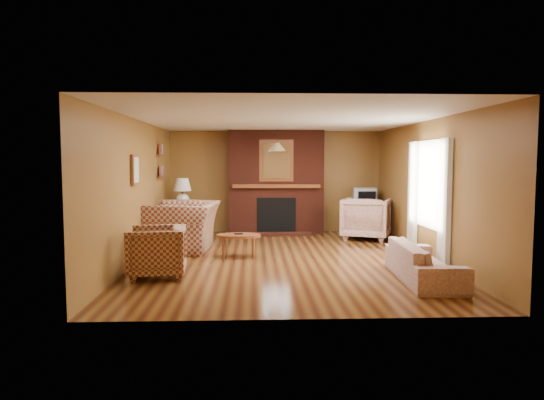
{
  "coord_description": "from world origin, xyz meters",
  "views": [
    {
      "loc": [
        -0.53,
        -8.32,
        1.71
      ],
      "look_at": [
        -0.18,
        0.6,
        0.97
      ],
      "focal_mm": 32.0,
      "sensor_mm": 36.0,
      "label": 1
    }
  ],
  "objects_px": {
    "tv_stand": "(364,221)",
    "floral_sofa": "(424,262)",
    "coffee_table": "(239,238)",
    "plaid_armchair": "(157,251)",
    "table_lamp": "(182,191)",
    "crt_tv": "(364,198)",
    "fireplace": "(276,183)",
    "floral_armchair": "(367,218)",
    "side_table": "(183,222)",
    "plaid_loveseat": "(184,226)"
  },
  "relations": [
    {
      "from": "coffee_table",
      "to": "floral_sofa",
      "type": "bearing_deg",
      "value": -33.26
    },
    {
      "from": "floral_sofa",
      "to": "floral_armchair",
      "type": "relative_size",
      "value": 1.82
    },
    {
      "from": "crt_tv",
      "to": "table_lamp",
      "type": "bearing_deg",
      "value": -175.26
    },
    {
      "from": "table_lamp",
      "to": "crt_tv",
      "type": "bearing_deg",
      "value": 4.74
    },
    {
      "from": "table_lamp",
      "to": "fireplace",
      "type": "bearing_deg",
      "value": 14.29
    },
    {
      "from": "coffee_table",
      "to": "crt_tv",
      "type": "xyz_separation_m",
      "value": [
        2.84,
        2.64,
        0.49
      ]
    },
    {
      "from": "plaid_armchair",
      "to": "table_lamp",
      "type": "bearing_deg",
      "value": 177.15
    },
    {
      "from": "plaid_loveseat",
      "to": "floral_sofa",
      "type": "relative_size",
      "value": 0.78
    },
    {
      "from": "tv_stand",
      "to": "plaid_loveseat",
      "type": "bearing_deg",
      "value": -153.61
    },
    {
      "from": "fireplace",
      "to": "side_table",
      "type": "relative_size",
      "value": 3.66
    },
    {
      "from": "side_table",
      "to": "table_lamp",
      "type": "distance_m",
      "value": 0.69
    },
    {
      "from": "floral_sofa",
      "to": "table_lamp",
      "type": "distance_m",
      "value": 5.75
    },
    {
      "from": "coffee_table",
      "to": "tv_stand",
      "type": "distance_m",
      "value": 3.88
    },
    {
      "from": "crt_tv",
      "to": "tv_stand",
      "type": "bearing_deg",
      "value": 90.0
    },
    {
      "from": "side_table",
      "to": "table_lamp",
      "type": "bearing_deg",
      "value": 135.0
    },
    {
      "from": "plaid_loveseat",
      "to": "side_table",
      "type": "relative_size",
      "value": 2.14
    },
    {
      "from": "floral_sofa",
      "to": "table_lamp",
      "type": "height_order",
      "value": "table_lamp"
    },
    {
      "from": "crt_tv",
      "to": "floral_sofa",
      "type": "bearing_deg",
      "value": -91.95
    },
    {
      "from": "floral_armchair",
      "to": "crt_tv",
      "type": "height_order",
      "value": "crt_tv"
    },
    {
      "from": "plaid_loveseat",
      "to": "crt_tv",
      "type": "xyz_separation_m",
      "value": [
        3.9,
        1.96,
        0.38
      ]
    },
    {
      "from": "plaid_loveseat",
      "to": "tv_stand",
      "type": "relative_size",
      "value": 2.35
    },
    {
      "from": "tv_stand",
      "to": "table_lamp",
      "type": "bearing_deg",
      "value": -175.51
    },
    {
      "from": "plaid_armchair",
      "to": "crt_tv",
      "type": "distance_m",
      "value": 5.71
    },
    {
      "from": "plaid_armchair",
      "to": "table_lamp",
      "type": "distance_m",
      "value": 3.76
    },
    {
      "from": "floral_sofa",
      "to": "side_table",
      "type": "relative_size",
      "value": 2.75
    },
    {
      "from": "floral_sofa",
      "to": "tv_stand",
      "type": "relative_size",
      "value": 3.02
    },
    {
      "from": "floral_sofa",
      "to": "plaid_armchair",
      "type": "bearing_deg",
      "value": 87.22
    },
    {
      "from": "tv_stand",
      "to": "floral_sofa",
      "type": "bearing_deg",
      "value": -92.28
    },
    {
      "from": "fireplace",
      "to": "floral_armchair",
      "type": "bearing_deg",
      "value": -26.99
    },
    {
      "from": "plaid_armchair",
      "to": "side_table",
      "type": "bearing_deg",
      "value": 177.15
    },
    {
      "from": "fireplace",
      "to": "floral_armchair",
      "type": "xyz_separation_m",
      "value": [
        1.92,
        -0.98,
        -0.73
      ]
    },
    {
      "from": "plaid_armchair",
      "to": "side_table",
      "type": "relative_size",
      "value": 1.25
    },
    {
      "from": "coffee_table",
      "to": "side_table",
      "type": "xyz_separation_m",
      "value": [
        -1.31,
        2.3,
        -0.02
      ]
    },
    {
      "from": "fireplace",
      "to": "plaid_loveseat",
      "type": "relative_size",
      "value": 1.71
    },
    {
      "from": "table_lamp",
      "to": "plaid_armchair",
      "type": "bearing_deg",
      "value": -87.68
    },
    {
      "from": "crt_tv",
      "to": "floral_armchair",
      "type": "bearing_deg",
      "value": -99.08
    },
    {
      "from": "coffee_table",
      "to": "crt_tv",
      "type": "bearing_deg",
      "value": 42.92
    },
    {
      "from": "floral_sofa",
      "to": "coffee_table",
      "type": "relative_size",
      "value": 2.32
    },
    {
      "from": "fireplace",
      "to": "floral_sofa",
      "type": "height_order",
      "value": "fireplace"
    },
    {
      "from": "plaid_loveseat",
      "to": "crt_tv",
      "type": "relative_size",
      "value": 2.45
    },
    {
      "from": "fireplace",
      "to": "crt_tv",
      "type": "height_order",
      "value": "fireplace"
    },
    {
      "from": "plaid_loveseat",
      "to": "side_table",
      "type": "bearing_deg",
      "value": -166.92
    },
    {
      "from": "floral_sofa",
      "to": "fireplace",
      "type": "bearing_deg",
      "value": 25.09
    },
    {
      "from": "side_table",
      "to": "plaid_armchair",
      "type": "bearing_deg",
      "value": -87.68
    },
    {
      "from": "coffee_table",
      "to": "floral_armchair",
      "type": "bearing_deg",
      "value": 34.31
    },
    {
      "from": "side_table",
      "to": "floral_armchair",
      "type": "bearing_deg",
      "value": -6.31
    },
    {
      "from": "side_table",
      "to": "tv_stand",
      "type": "relative_size",
      "value": 1.1
    },
    {
      "from": "floral_sofa",
      "to": "table_lamp",
      "type": "relative_size",
      "value": 2.75
    },
    {
      "from": "floral_armchair",
      "to": "coffee_table",
      "type": "xyz_separation_m",
      "value": [
        -2.72,
        -1.85,
        -0.1
      ]
    },
    {
      "from": "plaid_loveseat",
      "to": "coffee_table",
      "type": "distance_m",
      "value": 1.27
    }
  ]
}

